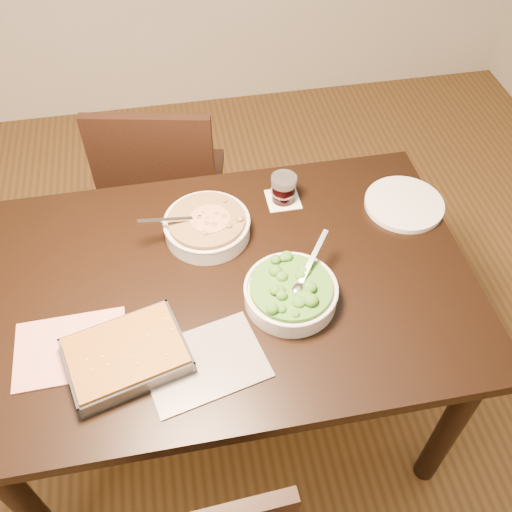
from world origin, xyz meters
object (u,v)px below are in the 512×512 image
Objects in this scene: dinner_plate at (404,204)px; table at (225,302)px; baking_dish at (127,355)px; chair_far at (164,186)px; wine_tumbler at (283,188)px; broccoli_bowl at (291,292)px; stew_bowl at (207,225)px.

table is at bearing -162.02° from dinner_plate.
chair_far is (0.13, 0.90, -0.27)m from baking_dish.
baking_dish is 0.71m from wine_tumbler.
dinner_plate is (0.60, 0.19, 0.10)m from table.
baking_dish is (-0.44, -0.11, -0.01)m from broccoli_bowl.
table is 5.71× the size of dinner_plate.
baking_dish is at bearing -122.45° from stew_bowl.
table is at bearing -84.24° from stew_bowl.
chair_far is (-0.31, 0.79, -0.28)m from broccoli_bowl.
chair_far reaches higher than baking_dish.
chair_far is at bearing 67.11° from baking_dish.
stew_bowl is 1.10× the size of broccoli_bowl.
dinner_plate is at bearing -14.85° from wine_tumbler.
wine_tumbler is 0.37× the size of dinner_plate.
chair_far reaches higher than broccoli_bowl.
wine_tumbler is 0.10× the size of chair_far.
chair_far reaches higher than wine_tumbler.
broccoli_bowl is 0.52m from dinner_plate.
table is at bearing 22.55° from baking_dish.
broccoli_bowl is 2.87× the size of wine_tumbler.
broccoli_bowl is 0.89m from chair_far.
wine_tumbler is at bearing 29.88° from baking_dish.
table is 0.64m from dinner_plate.
table is 4.21× the size of baking_dish.
wine_tumbler is (0.06, 0.39, 0.02)m from broccoli_bowl.
broccoli_bowl is at bearing -29.57° from table.
stew_bowl is at bearing 42.82° from baking_dish.
wine_tumbler is at bearing 51.29° from table.
stew_bowl is 0.86× the size of baking_dish.
wine_tumbler is (0.23, 0.29, 0.14)m from table.
wine_tumbler reaches higher than baking_dish.
chair_far is (-0.12, 0.51, -0.28)m from stew_bowl.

